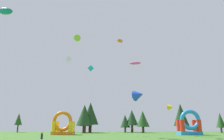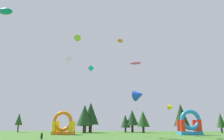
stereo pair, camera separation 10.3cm
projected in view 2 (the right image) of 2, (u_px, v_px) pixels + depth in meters
kite_white_diamond at (69, 60)px, 42.71m from camera, size 2.17×2.93×15.72m
kite_yellow_delta at (171, 107)px, 53.62m from camera, size 2.33×2.32×7.61m
kite_blue_delta at (139, 95)px, 45.35m from camera, size 3.24×3.23×9.98m
kite_lime_delta at (77, 39)px, 59.54m from camera, size 8.65×3.09×26.78m
kite_pink_parafoil at (135, 63)px, 60.12m from camera, size 4.75×2.36×19.78m
kite_cyan_diamond at (91, 69)px, 60.21m from camera, size 6.31×4.03×18.49m
kite_orange_parafoil at (120, 41)px, 57.21m from camera, size 2.95×6.20×24.90m
kite_teal_parafoil at (5, 11)px, 32.45m from camera, size 5.04×2.95×20.10m
person_near_camera at (42, 137)px, 29.27m from camera, size 0.39×0.39×1.68m
inflatable_orange_dome at (190, 126)px, 56.88m from camera, size 5.58×4.69×6.52m
inflatable_red_slide at (63, 126)px, 58.23m from camera, size 5.62×4.14×6.21m
tree_row_1 at (19, 119)px, 74.17m from camera, size 2.51×2.51×6.43m
tree_row_2 at (85, 117)px, 73.23m from camera, size 4.00×4.00×7.87m
tree_row_3 at (85, 115)px, 70.96m from camera, size 5.36×5.36×9.08m
tree_row_4 at (91, 114)px, 72.69m from camera, size 5.61×5.61×9.94m
tree_row_5 at (125, 121)px, 74.40m from camera, size 3.42×3.42×5.96m
tree_row_6 at (132, 118)px, 74.73m from camera, size 4.38×4.38×7.61m
tree_row_7 at (143, 119)px, 71.84m from camera, size 4.31×4.31×7.08m
tree_row_8 at (181, 115)px, 71.20m from camera, size 5.06×5.06×9.36m
tree_row_9 at (221, 120)px, 71.12m from camera, size 2.96×2.96×6.42m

